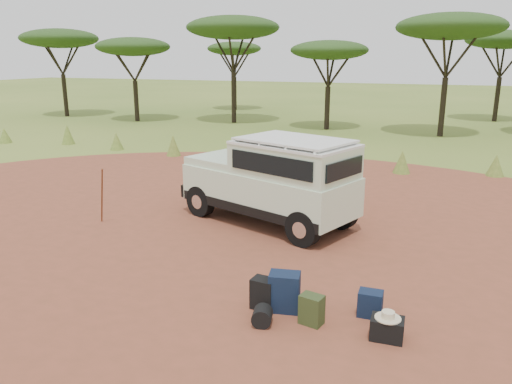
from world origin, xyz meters
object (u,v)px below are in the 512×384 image
(backpack_navy, at_px, (284,292))
(hard_case, at_px, (387,329))
(backpack_black, at_px, (264,294))
(duffel_navy, at_px, (370,304))
(walking_staff, at_px, (102,196))
(backpack_olive, at_px, (312,310))
(safari_vehicle, at_px, (273,182))

(backpack_navy, relative_size, hard_case, 1.37)
(backpack_black, height_order, hard_case, backpack_black)
(backpack_navy, bearing_deg, backpack_black, -179.58)
(duffel_navy, xyz_separation_m, hard_case, (0.33, -0.58, -0.04))
(walking_staff, height_order, backpack_olive, walking_staff)
(safari_vehicle, height_order, backpack_black, safari_vehicle)
(backpack_navy, distance_m, backpack_olive, 0.58)
(backpack_olive, distance_m, hard_case, 1.12)
(backpack_navy, height_order, backpack_olive, backpack_navy)
(backpack_olive, relative_size, duffel_navy, 1.13)
(safari_vehicle, distance_m, backpack_olive, 4.83)
(safari_vehicle, distance_m, duffel_navy, 4.77)
(safari_vehicle, distance_m, hard_case, 5.43)
(hard_case, bearing_deg, backpack_navy, 168.14)
(walking_staff, xyz_separation_m, backpack_navy, (5.37, -2.44, -0.39))
(safari_vehicle, relative_size, hard_case, 10.11)
(backpack_black, distance_m, duffel_navy, 1.67)
(duffel_navy, bearing_deg, backpack_black, -168.76)
(safari_vehicle, height_order, duffel_navy, safari_vehicle)
(walking_staff, relative_size, duffel_navy, 3.59)
(backpack_black, relative_size, hard_case, 1.11)
(safari_vehicle, xyz_separation_m, backpack_black, (1.28, -4.07, -0.77))
(walking_staff, distance_m, backpack_navy, 5.91)
(safari_vehicle, height_order, hard_case, safari_vehicle)
(safari_vehicle, relative_size, backpack_black, 9.10)
(backpack_navy, distance_m, hard_case, 1.66)
(safari_vehicle, relative_size, backpack_navy, 7.40)
(duffel_navy, distance_m, hard_case, 0.67)
(backpack_olive, xyz_separation_m, hard_case, (1.12, -0.02, -0.07))
(walking_staff, bearing_deg, safari_vehicle, -29.57)
(hard_case, bearing_deg, backpack_black, 171.62)
(backpack_olive, bearing_deg, backpack_navy, 165.67)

